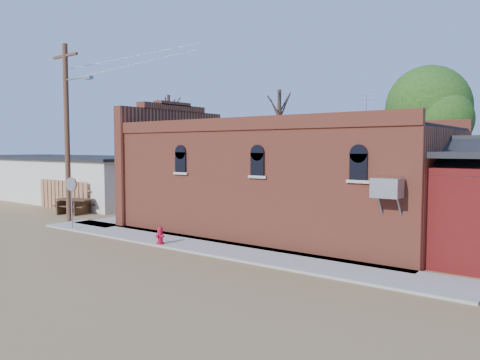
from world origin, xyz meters
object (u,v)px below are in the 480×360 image
Objects in this scene: fire_hydrant at (160,235)px; picnic_table at (75,204)px; stop_sign at (71,189)px; trash_barrel at (149,211)px; brick_bar at (277,180)px; utility_pole at (68,129)px.

picnic_table reaches higher than fire_hydrant.
stop_sign is 4.34m from trash_barrel.
brick_bar reaches higher than trash_barrel.
picnic_table is (-12.36, -2.29, -1.77)m from brick_bar.
utility_pole is 3.78× the size of stop_sign.
utility_pole is at bearing -156.31° from brick_bar.
fire_hydrant is at bearing 9.12° from stop_sign.
trash_barrel is (0.81, 4.02, -1.40)m from stop_sign.
stop_sign is (-7.75, -5.49, -0.43)m from brick_bar.
utility_pole is 3.71m from stop_sign.
stop_sign is at bearing -51.62° from picnic_table.
utility_pole is at bearing 162.96° from fire_hydrant.
fire_hydrant is 10.96m from picnic_table.
utility_pole is at bearing -54.71° from picnic_table.
brick_bar is 19.13× the size of trash_barrel.
stop_sign is (-5.87, 0.00, 1.49)m from fire_hydrant.
utility_pole reaches higher than trash_barrel.
picnic_table is at bearing -171.35° from trash_barrel.
picnic_table is at bearing 154.62° from fire_hydrant.
brick_bar is 23.99× the size of fire_hydrant.
utility_pole reaches higher than brick_bar.
trash_barrel is at bearing -168.05° from brick_bar.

